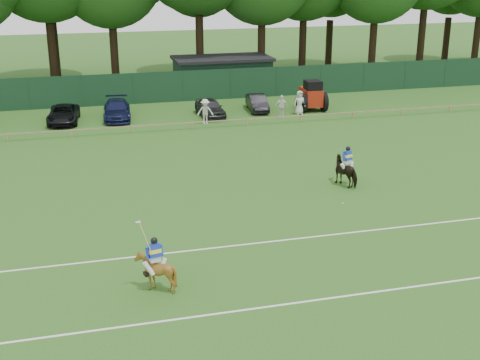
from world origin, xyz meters
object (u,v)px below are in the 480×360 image
object	(u,v)px
suv_black	(63,114)
spectator_right	(300,103)
tractor	(312,96)
utility_shed	(222,74)
sedan_navy	(117,110)
horse_chestnut	(156,271)
polo_ball	(342,204)
hatch_grey	(210,108)
horse_dark	(347,171)
spectator_mid	(281,106)
spectator_left	(205,111)
estate_black	(257,103)

from	to	relation	value
suv_black	spectator_right	size ratio (longest dim) A/B	2.49
tractor	utility_shed	bearing A→B (deg)	122.74
suv_black	sedan_navy	bearing A→B (deg)	8.03
horse_chestnut	suv_black	bearing A→B (deg)	-96.34
horse_chestnut	polo_ball	world-z (taller)	horse_chestnut
suv_black	hatch_grey	xyz separation A→B (m)	(10.51, -0.82, 0.04)
horse_dark	spectator_mid	distance (m)	14.94
sedan_navy	utility_shed	bearing A→B (deg)	42.60
spectator_left	utility_shed	xyz separation A→B (m)	(3.76, 10.73, 0.65)
suv_black	spectator_left	xyz separation A→B (m)	(9.72, -2.84, 0.27)
hatch_grey	spectator_mid	distance (m)	5.26
estate_black	spectator_mid	world-z (taller)	spectator_mid
polo_ball	tractor	xyz separation A→B (m)	(5.66, 19.18, 1.06)
polo_ball	utility_shed	world-z (taller)	utility_shed
spectator_left	tractor	size ratio (longest dim) A/B	0.62
utility_shed	polo_ball	bearing A→B (deg)	-91.31
spectator_right	utility_shed	size ratio (longest dim) A/B	0.21
sedan_navy	utility_shed	size ratio (longest dim) A/B	0.56
spectator_mid	spectator_right	world-z (taller)	spectator_right
suv_black	polo_ball	xyz separation A→B (m)	(12.85, -19.94, -0.57)
sedan_navy	spectator_mid	xyz separation A→B (m)	(11.71, -2.67, 0.16)
horse_chestnut	spectator_mid	world-z (taller)	spectator_mid
polo_ball	utility_shed	distance (m)	27.88
spectator_left	sedan_navy	bearing A→B (deg)	160.50
spectator_right	spectator_left	bearing A→B (deg)	-174.19
spectator_right	tractor	distance (m)	1.78
spectator_mid	polo_ball	xyz separation A→B (m)	(-2.65, -17.45, -0.79)
sedan_navy	spectator_left	world-z (taller)	spectator_left
spectator_mid	spectator_right	distance (m)	1.74
horse_chestnut	suv_black	xyz separation A→B (m)	(-3.10, 25.93, -0.09)
suv_black	tractor	bearing A→B (deg)	2.98
estate_black	spectator_left	world-z (taller)	spectator_left
polo_ball	utility_shed	bearing A→B (deg)	88.69
horse_dark	horse_chestnut	bearing A→B (deg)	14.37
polo_ball	horse_dark	bearing A→B (deg)	63.00
hatch_grey	spectator_right	distance (m)	6.71
spectator_mid	spectator_left	bearing A→B (deg)	-167.59
horse_chestnut	spectator_right	xyz separation A→B (m)	(14.03, 24.06, 0.19)
spectator_mid	utility_shed	size ratio (longest dim) A/B	0.20
sedan_navy	spectator_mid	size ratio (longest dim) A/B	2.80
horse_dark	sedan_navy	distance (m)	20.38
horse_chestnut	estate_black	distance (m)	28.40
polo_ball	tractor	world-z (taller)	tractor
suv_black	tractor	size ratio (longest dim) A/B	1.56
spectator_left	utility_shed	bearing A→B (deg)	78.15
sedan_navy	spectator_mid	distance (m)	12.02
sedan_navy	utility_shed	xyz separation A→B (m)	(9.70, 7.71, 0.86)
hatch_grey	sedan_navy	bearing A→B (deg)	166.68
horse_dark	suv_black	world-z (taller)	horse_dark
horse_dark	estate_black	size ratio (longest dim) A/B	0.47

